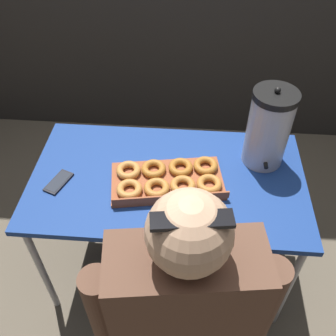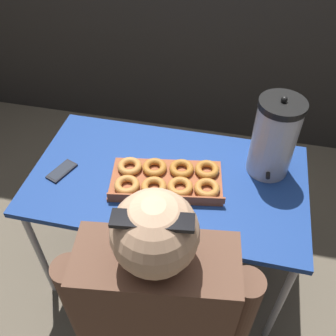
{
  "view_description": "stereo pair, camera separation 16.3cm",
  "coord_description": "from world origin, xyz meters",
  "px_view_note": "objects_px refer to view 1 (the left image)",
  "views": [
    {
      "loc": [
        0.09,
        -1.15,
        1.92
      ],
      "look_at": [
        0.0,
        0.0,
        0.77
      ],
      "focal_mm": 40.0,
      "sensor_mm": 36.0,
      "label": 1
    },
    {
      "loc": [
        0.25,
        -1.13,
        1.92
      ],
      "look_at": [
        0.0,
        0.0,
        0.77
      ],
      "focal_mm": 40.0,
      "sensor_mm": 36.0,
      "label": 2
    }
  ],
  "objects_px": {
    "coffee_urn": "(268,128)",
    "cell_phone": "(59,182)",
    "donut_box": "(168,179)",
    "person_seated": "(183,324)"
  },
  "relations": [
    {
      "from": "person_seated",
      "to": "donut_box",
      "type": "bearing_deg",
      "value": -88.25
    },
    {
      "from": "donut_box",
      "to": "person_seated",
      "type": "xyz_separation_m",
      "value": [
        0.1,
        -0.57,
        -0.13
      ]
    },
    {
      "from": "coffee_urn",
      "to": "person_seated",
      "type": "distance_m",
      "value": 0.87
    },
    {
      "from": "coffee_urn",
      "to": "person_seated",
      "type": "relative_size",
      "value": 0.31
    },
    {
      "from": "donut_box",
      "to": "coffee_urn",
      "type": "bearing_deg",
      "value": 14.08
    },
    {
      "from": "cell_phone",
      "to": "person_seated",
      "type": "bearing_deg",
      "value": -21.59
    },
    {
      "from": "coffee_urn",
      "to": "cell_phone",
      "type": "height_order",
      "value": "coffee_urn"
    },
    {
      "from": "cell_phone",
      "to": "person_seated",
      "type": "xyz_separation_m",
      "value": [
        0.58,
        -0.53,
        -0.12
      ]
    },
    {
      "from": "coffee_urn",
      "to": "cell_phone",
      "type": "relative_size",
      "value": 2.55
    },
    {
      "from": "donut_box",
      "to": "person_seated",
      "type": "bearing_deg",
      "value": -90.06
    }
  ]
}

